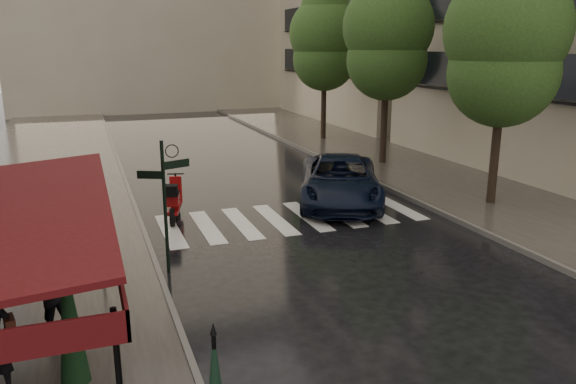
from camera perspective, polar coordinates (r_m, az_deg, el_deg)
ground at (r=11.06m, az=-3.34°, el=-12.94°), size 120.00×120.00×0.00m
sidewalk_near at (r=22.06m, az=-24.01°, el=0.12°), size 6.00×60.00×0.12m
sidewalk_far at (r=25.56m, az=11.01°, el=2.98°), size 5.50×60.00×0.12m
curb_near at (r=22.03m, az=-16.11°, el=0.85°), size 0.12×60.00×0.16m
curb_far at (r=24.25m, az=5.32°, el=2.60°), size 0.12×60.00×0.16m
crosswalk at (r=17.22m, az=0.35°, el=-2.61°), size 7.85×3.20×0.01m
signpost at (r=12.93m, az=-12.41°, el=-0.42°), size 1.17×0.29×3.10m
tree_near at (r=18.99m, az=21.26°, el=14.32°), size 3.80×3.80×7.99m
tree_mid at (r=24.68m, az=10.11°, el=15.55°), size 3.80×3.80×8.34m
tree_far at (r=31.02m, az=3.74°, el=15.27°), size 3.80×3.80×8.16m
pedestrian_terrace at (r=10.97m, az=-23.21°, el=-9.41°), size 0.90×0.81×1.50m
scooter at (r=17.20m, az=-11.49°, el=-0.88°), size 0.81×1.91×1.28m
parked_car at (r=18.75m, az=5.31°, el=1.20°), size 4.54×6.12×1.55m
parasol_front at (r=8.74m, az=-21.34°, el=-11.56°), size 0.43×0.43×2.39m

